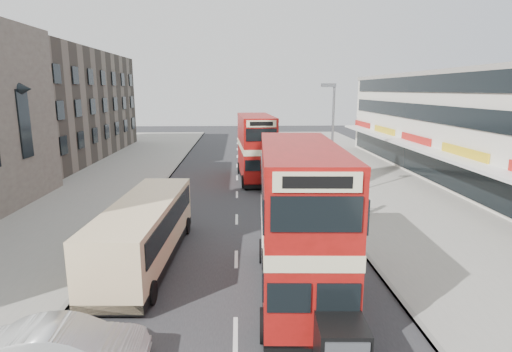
% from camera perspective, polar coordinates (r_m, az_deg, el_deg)
% --- Properties ---
extents(road_surface, '(12.00, 90.00, 0.01)m').
position_cam_1_polar(road_surface, '(30.89, -2.66, -2.59)').
color(road_surface, '#28282B').
rests_on(road_surface, ground).
extents(pavement_right, '(12.00, 90.00, 0.15)m').
position_cam_1_polar(pavement_right, '(33.07, 18.63, -2.12)').
color(pavement_right, gray).
rests_on(pavement_right, ground).
extents(pavement_left, '(12.00, 90.00, 0.15)m').
position_cam_1_polar(pavement_left, '(33.18, -23.88, -2.47)').
color(pavement_left, gray).
rests_on(pavement_left, ground).
extents(kerb_left, '(0.20, 90.00, 0.16)m').
position_cam_1_polar(kerb_left, '(31.50, -13.83, -2.51)').
color(kerb_left, gray).
rests_on(kerb_left, ground).
extents(kerb_right, '(0.20, 90.00, 0.16)m').
position_cam_1_polar(kerb_right, '(31.44, 8.54, -2.32)').
color(kerb_right, gray).
rests_on(kerb_right, ground).
extents(brick_terrace, '(14.00, 28.00, 12.00)m').
position_cam_1_polar(brick_terrace, '(52.82, -27.59, 8.68)').
color(brick_terrace, '#66594C').
rests_on(brick_terrace, ground).
extents(commercial_row, '(9.90, 46.20, 9.30)m').
position_cam_1_polar(commercial_row, '(37.68, 29.41, 5.76)').
color(commercial_row, silver).
rests_on(commercial_row, ground).
extents(street_lamp, '(1.00, 0.20, 8.12)m').
position_cam_1_polar(street_lamp, '(28.79, 10.40, 5.84)').
color(street_lamp, slate).
rests_on(street_lamp, ground).
extents(bus_main, '(3.19, 10.20, 5.55)m').
position_cam_1_polar(bus_main, '(15.57, 6.03, -6.10)').
color(bus_main, black).
rests_on(bus_main, ground).
extents(bus_second, '(3.19, 9.84, 5.39)m').
position_cam_1_polar(bus_second, '(35.56, 0.00, 3.99)').
color(bus_second, black).
rests_on(bus_second, ground).
extents(coach, '(3.01, 10.05, 2.63)m').
position_cam_1_polar(coach, '(19.31, -15.14, -7.15)').
color(coach, black).
rests_on(coach, ground).
extents(car_left_front, '(4.51, 1.77, 1.46)m').
position_cam_1_polar(car_left_front, '(13.36, -24.92, -20.84)').
color(car_left_front, silver).
rests_on(car_left_front, ground).
extents(car_right_a, '(4.88, 2.46, 1.36)m').
position_cam_1_polar(car_right_a, '(28.57, 6.89, -2.47)').
color(car_right_a, '#9F370F').
rests_on(car_right_a, ground).
extents(car_right_b, '(4.71, 2.39, 1.28)m').
position_cam_1_polar(car_right_b, '(34.22, 5.27, -0.11)').
color(car_right_b, '#C45713').
rests_on(car_right_b, ground).
extents(pedestrian_near, '(0.81, 0.70, 1.86)m').
position_cam_1_polar(pedestrian_near, '(26.26, 14.49, -3.15)').
color(pedestrian_near, gray).
rests_on(pedestrian_near, pavement_right).
extents(pedestrian_far, '(1.00, 0.58, 1.60)m').
position_cam_1_polar(pedestrian_far, '(41.10, 8.20, 2.28)').
color(pedestrian_far, gray).
rests_on(pedestrian_far, pavement_right).
extents(cyclist, '(0.73, 1.61, 2.26)m').
position_cam_1_polar(cyclist, '(30.61, 6.42, -1.22)').
color(cyclist, gray).
rests_on(cyclist, ground).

